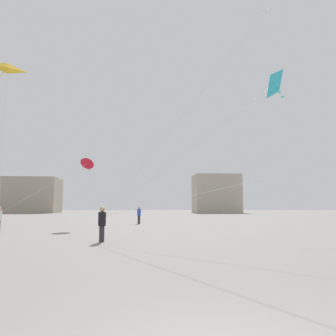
# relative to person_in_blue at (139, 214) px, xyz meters

# --- Properties ---
(person_in_blue) EXTENTS (0.39, 0.39, 1.80)m
(person_in_blue) POSITION_rel_person_in_blue_xyz_m (0.00, 0.00, 0.00)
(person_in_blue) COLOR #2D2D33
(person_in_blue) RESTS_ON ground_plane
(person_in_black) EXTENTS (0.39, 0.39, 1.81)m
(person_in_black) POSITION_rel_person_in_blue_xyz_m (-1.22, -17.62, 0.00)
(person_in_black) COLOR #2D2D33
(person_in_black) RESTS_ON ground_plane
(kite_amber_delta) EXTENTS (2.08, 3.25, 9.95)m
(kite_amber_delta) POSITION_rel_person_in_blue_xyz_m (-8.15, -13.99, 9.72)
(kite_amber_delta) COLOR yellow
(kite_cyan_delta) EXTENTS (9.47, 2.57, 7.21)m
(kite_cyan_delta) POSITION_rel_person_in_blue_xyz_m (7.41, -19.22, 6.92)
(kite_cyan_delta) COLOR #1EB2C6
(kite_crimson_diamond) EXTENTS (5.63, 5.89, 4.78)m
(kite_crimson_diamond) POSITION_rel_person_in_blue_xyz_m (-4.32, -6.35, 4.57)
(kite_crimson_diamond) COLOR red
(building_left_hall) EXTENTS (20.85, 12.48, 9.57)m
(building_left_hall) POSITION_rel_person_in_blue_xyz_m (-34.65, 56.59, 3.80)
(building_left_hall) COLOR #A39984
(building_left_hall) RESTS_ON ground_plane
(building_centre_hall) EXTENTS (12.71, 10.01, 10.59)m
(building_centre_hall) POSITION_rel_person_in_blue_xyz_m (19.35, 56.09, 4.31)
(building_centre_hall) COLOR #B2A893
(building_centre_hall) RESTS_ON ground_plane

